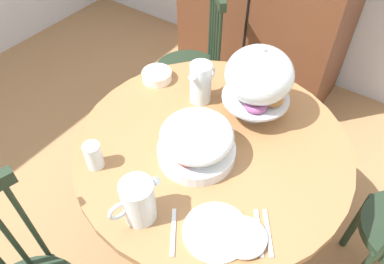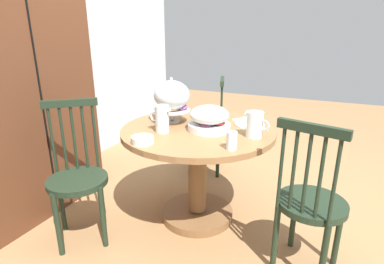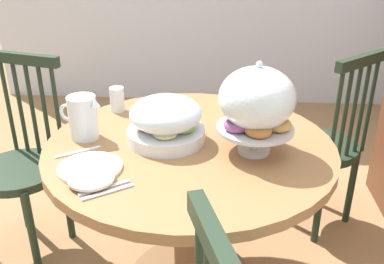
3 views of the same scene
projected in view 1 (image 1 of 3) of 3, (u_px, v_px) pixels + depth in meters
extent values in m
plane|color=#997047|center=(190.00, 257.00, 1.91)|extent=(10.00, 10.00, 0.00)
cylinder|color=olive|center=(212.00, 146.00, 1.48)|extent=(1.11, 1.11, 0.04)
cylinder|color=brown|center=(209.00, 192.00, 1.73)|extent=(0.14, 0.14, 0.63)
cylinder|color=brown|center=(207.00, 229.00, 1.99)|extent=(0.56, 0.56, 0.06)
cylinder|color=#1E2D1E|center=(187.00, 71.00, 2.26)|extent=(0.40, 0.40, 0.04)
cylinder|color=#1E2D1E|center=(165.00, 87.00, 2.51)|extent=(0.04, 0.04, 0.45)
cylinder|color=#1E2D1E|center=(168.00, 115.00, 2.32)|extent=(0.04, 0.04, 0.45)
cylinder|color=#1E2D1E|center=(205.00, 83.00, 2.53)|extent=(0.04, 0.04, 0.45)
cylinder|color=#1E2D1E|center=(212.00, 111.00, 2.34)|extent=(0.04, 0.04, 0.45)
cylinder|color=#1E2D1E|center=(211.00, 23.00, 2.20)|extent=(0.02, 0.02, 0.48)
cylinder|color=#1E2D1E|center=(213.00, 29.00, 2.15)|extent=(0.02, 0.02, 0.48)
cylinder|color=#1E2D1E|center=(215.00, 35.00, 2.10)|extent=(0.02, 0.02, 0.48)
cylinder|color=#1E2D1E|center=(217.00, 42.00, 2.05)|extent=(0.02, 0.02, 0.48)
cylinder|color=#1E2D1E|center=(219.00, 49.00, 2.01)|extent=(0.02, 0.02, 0.48)
cylinder|color=#1E2D1E|center=(9.00, 236.00, 1.24)|extent=(0.02, 0.02, 0.48)
cylinder|color=#1E2D1E|center=(29.00, 224.00, 1.28)|extent=(0.02, 0.02, 0.48)
cylinder|color=#1E2D1E|center=(356.00, 222.00, 1.80)|extent=(0.04, 0.04, 0.45)
cylinder|color=silver|center=(253.00, 113.00, 1.58)|extent=(0.12, 0.12, 0.02)
cylinder|color=silver|center=(254.00, 106.00, 1.55)|extent=(0.03, 0.03, 0.09)
cylinder|color=silver|center=(255.00, 97.00, 1.51)|extent=(0.28, 0.28, 0.01)
torus|color=#B27033|center=(272.00, 98.00, 1.47)|extent=(0.10, 0.10, 0.03)
torus|color=#D19347|center=(269.00, 84.00, 1.53)|extent=(0.10, 0.10, 0.03)
torus|color=#935628|center=(248.00, 83.00, 1.54)|extent=(0.10, 0.10, 0.03)
torus|color=tan|center=(248.00, 93.00, 1.49)|extent=(0.10, 0.10, 0.03)
torus|color=#994C84|center=(256.00, 105.00, 1.45)|extent=(0.10, 0.10, 0.03)
ellipsoid|color=silver|center=(259.00, 75.00, 1.43)|extent=(0.27, 0.27, 0.22)
sphere|color=silver|center=(264.00, 49.00, 1.34)|extent=(0.02, 0.02, 0.02)
cylinder|color=silver|center=(197.00, 151.00, 1.40)|extent=(0.30, 0.30, 0.05)
ellipsoid|color=beige|center=(212.00, 152.00, 1.35)|extent=(0.09, 0.09, 0.03)
ellipsoid|color=#8CBF59|center=(209.00, 135.00, 1.41)|extent=(0.09, 0.09, 0.03)
ellipsoid|color=#6B2D4C|center=(182.00, 138.00, 1.40)|extent=(0.09, 0.09, 0.03)
ellipsoid|color=#CC3D33|center=(187.00, 157.00, 1.34)|extent=(0.09, 0.09, 0.03)
ellipsoid|color=silver|center=(197.00, 135.00, 1.34)|extent=(0.28, 0.28, 0.13)
cylinder|color=silver|center=(138.00, 201.00, 1.18)|extent=(0.11, 0.11, 0.17)
cylinder|color=orange|center=(139.00, 205.00, 1.20)|extent=(0.10, 0.10, 0.12)
cone|color=silver|center=(154.00, 178.00, 1.16)|extent=(0.05, 0.05, 0.03)
torus|color=silver|center=(119.00, 211.00, 1.15)|extent=(0.04, 0.07, 0.07)
cylinder|color=silver|center=(201.00, 83.00, 1.58)|extent=(0.09, 0.09, 0.19)
cylinder|color=white|center=(201.00, 88.00, 1.60)|extent=(0.08, 0.08, 0.13)
cone|color=silver|center=(192.00, 74.00, 1.49)|extent=(0.04, 0.04, 0.03)
torus|color=silver|center=(210.00, 74.00, 1.60)|extent=(0.02, 0.07, 0.07)
cylinder|color=white|center=(216.00, 232.00, 1.19)|extent=(0.22, 0.22, 0.01)
cylinder|color=white|center=(244.00, 237.00, 1.17)|extent=(0.15, 0.15, 0.01)
cylinder|color=white|center=(157.00, 76.00, 1.73)|extent=(0.14, 0.14, 0.04)
cylinder|color=silver|center=(94.00, 156.00, 1.35)|extent=(0.06, 0.06, 0.11)
cube|color=silver|center=(259.00, 232.00, 1.20)|extent=(0.11, 0.15, 0.01)
cube|color=silver|center=(268.00, 232.00, 1.20)|extent=(0.11, 0.15, 0.01)
cube|color=silver|center=(173.00, 232.00, 1.20)|extent=(0.11, 0.15, 0.01)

